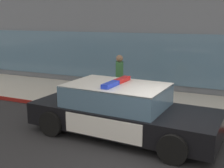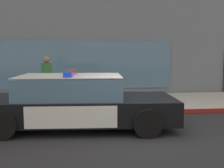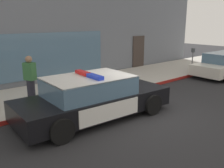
{
  "view_description": "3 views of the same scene",
  "coord_description": "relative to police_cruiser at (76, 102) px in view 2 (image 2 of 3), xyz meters",
  "views": [
    {
      "loc": [
        1.36,
        -6.23,
        3.07
      ],
      "look_at": [
        -2.23,
        1.57,
        1.15
      ],
      "focal_mm": 46.71,
      "sensor_mm": 36.0,
      "label": 1
    },
    {
      "loc": [
        -1.33,
        -6.33,
        1.94
      ],
      "look_at": [
        -0.54,
        1.1,
        1.09
      ],
      "focal_mm": 42.9,
      "sensor_mm": 36.0,
      "label": 2
    },
    {
      "loc": [
        -5.99,
        -5.44,
        3.06
      ],
      "look_at": [
        -0.15,
        1.33,
        0.76
      ],
      "focal_mm": 39.77,
      "sensor_mm": 36.0,
      "label": 3
    }
  ],
  "objects": [
    {
      "name": "storefront_building",
      "position": [
        -0.57,
        9.14,
        3.41
      ],
      "size": [
        25.85,
        8.65,
        8.19
      ],
      "color": "slate",
      "rests_on": "ground"
    },
    {
      "name": "curb_red_paint",
      "position": [
        1.53,
        1.24,
        -0.61
      ],
      "size": [
        28.8,
        0.04,
        0.14
      ],
      "primitive_type": "cube",
      "color": "maroon",
      "rests_on": "ground"
    },
    {
      "name": "ground",
      "position": [
        1.53,
        -0.65,
        -0.68
      ],
      "size": [
        48.0,
        48.0,
        0.0
      ],
      "primitive_type": "plane",
      "color": "#262628"
    },
    {
      "name": "fire_hydrant",
      "position": [
        -0.13,
        1.66,
        -0.18
      ],
      "size": [
        0.34,
        0.39,
        0.73
      ],
      "color": "gold",
      "rests_on": "sidewalk"
    },
    {
      "name": "sidewalk",
      "position": [
        1.53,
        3.03,
        -0.61
      ],
      "size": [
        48.0,
        3.56,
        0.15
      ],
      "primitive_type": "cube",
      "color": "#B2ADA3",
      "rests_on": "ground"
    },
    {
      "name": "police_cruiser",
      "position": [
        0.0,
        0.0,
        0.0
      ],
      "size": [
        5.12,
        2.37,
        1.49
      ],
      "rotation": [
        0.0,
        0.0,
        -0.06
      ],
      "color": "black",
      "rests_on": "ground"
    },
    {
      "name": "pedestrian_on_sidewalk",
      "position": [
        -1.05,
        2.32,
        0.33
      ],
      "size": [
        0.4,
        0.47,
        1.71
      ],
      "rotation": [
        0.0,
        0.0,
        3.56
      ],
      "color": "#23232D",
      "rests_on": "sidewalk"
    }
  ]
}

